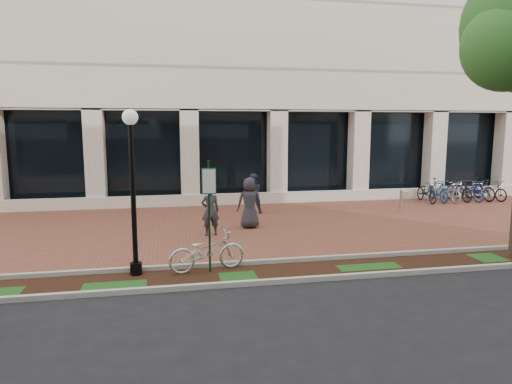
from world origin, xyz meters
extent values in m
plane|color=black|center=(0.00, 0.00, 0.00)|extent=(120.00, 120.00, 0.00)
cube|color=brown|center=(0.00, 0.00, 0.01)|extent=(40.00, 9.00, 0.01)
cube|color=black|center=(0.00, -5.25, 0.01)|extent=(40.00, 1.50, 0.01)
cube|color=#AAABA1|center=(0.00, -4.50, 0.06)|extent=(40.00, 0.12, 0.12)
cube|color=#AAABA1|center=(0.00, -6.00, 0.06)|extent=(40.00, 0.12, 0.12)
cube|color=beige|center=(0.00, 10.50, 10.10)|extent=(40.00, 12.00, 11.80)
cube|color=black|center=(0.00, 5.60, 2.10)|extent=(40.00, 0.15, 4.20)
cube|color=beige|center=(0.00, 4.50, 0.25)|extent=(40.00, 0.25, 0.50)
cube|color=beige|center=(0.00, 4.90, 2.10)|extent=(0.80, 0.80, 4.20)
cube|color=#133516|center=(-2.05, -4.87, 1.36)|extent=(0.05, 0.05, 2.71)
cube|color=#175C2F|center=(-2.05, -4.90, 2.22)|extent=(0.34, 0.02, 0.62)
cube|color=silver|center=(-2.05, -4.92, 2.22)|extent=(0.30, 0.01, 0.56)
cylinder|color=black|center=(-3.80, -4.74, 0.15)|extent=(0.28, 0.28, 0.30)
cylinder|color=black|center=(-3.80, -4.74, 1.78)|extent=(0.12, 0.12, 3.56)
sphere|color=silver|center=(-3.80, -4.74, 3.71)|extent=(0.36, 0.36, 0.36)
sphere|color=#25591B|center=(5.24, -5.43, 5.43)|extent=(2.19, 2.19, 2.19)
imported|color=silver|center=(-2.11, -4.78, 0.50)|extent=(1.99, 1.03, 1.00)
imported|color=#2D2C32|center=(-1.68, -1.16, 0.82)|extent=(0.65, 0.47, 1.64)
imported|color=navy|center=(0.35, 2.27, 0.81)|extent=(0.82, 0.66, 1.61)
imported|color=#28292D|center=(-0.24, -0.31, 0.88)|extent=(0.87, 0.57, 1.76)
cylinder|color=#B0B1B5|center=(6.24, 1.16, 0.45)|extent=(0.11, 0.11, 0.90)
sphere|color=#B0B1B5|center=(6.24, 1.16, 0.94)|extent=(0.12, 0.12, 0.12)
imported|color=black|center=(8.76, 3.36, 0.49)|extent=(0.83, 1.93, 0.98)
imported|color=navy|center=(9.31, 3.36, 0.55)|extent=(0.59, 1.84, 1.09)
imported|color=#B2B2B6|center=(9.86, 3.36, 0.49)|extent=(0.67, 1.88, 0.98)
imported|color=black|center=(10.41, 3.36, 0.55)|extent=(0.62, 1.84, 1.09)
imported|color=navy|center=(10.96, 3.36, 0.49)|extent=(0.86, 1.93, 0.98)
imported|color=black|center=(11.51, 3.36, 0.55)|extent=(0.80, 1.88, 1.09)
imported|color=black|center=(12.06, 3.36, 0.49)|extent=(1.04, 1.97, 0.98)
cylinder|color=#B0B1B5|center=(10.41, 3.36, 0.40)|extent=(0.04, 0.04, 0.80)
camera|label=1|loc=(-3.02, -15.54, 3.52)|focal=32.00mm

